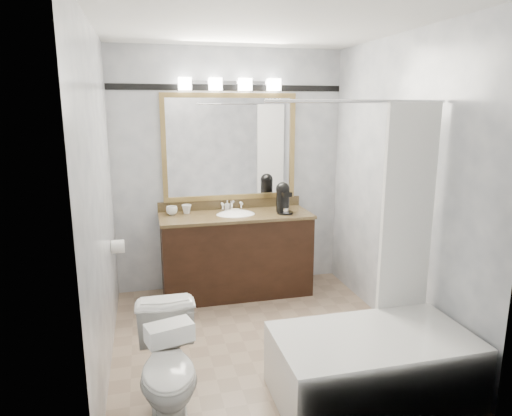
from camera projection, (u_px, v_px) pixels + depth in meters
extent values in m
cube|color=gray|center=(261.00, 340.00, 3.84)|extent=(2.40, 2.60, 0.01)
cube|color=white|center=(261.00, 23.00, 3.29)|extent=(2.40, 2.60, 0.01)
cube|color=silver|center=(230.00, 171.00, 4.80)|extent=(2.40, 0.01, 2.50)
cube|color=silver|center=(325.00, 240.00, 2.33)|extent=(2.40, 0.01, 2.50)
cube|color=silver|center=(99.00, 201.00, 3.28)|extent=(0.01, 2.60, 2.50)
cube|color=silver|center=(399.00, 187.00, 3.85)|extent=(0.01, 2.60, 2.50)
cube|color=black|center=(236.00, 255.00, 4.71)|extent=(1.50, 0.55, 0.82)
cube|color=olive|center=(236.00, 216.00, 4.62)|extent=(1.53, 0.58, 0.03)
cube|color=olive|center=(231.00, 204.00, 4.86)|extent=(1.53, 0.03, 0.10)
ellipsoid|color=white|center=(236.00, 217.00, 4.62)|extent=(0.44, 0.34, 0.14)
cube|color=#A5854A|center=(229.00, 95.00, 4.61)|extent=(1.40, 0.04, 0.05)
cube|color=#A5854A|center=(231.00, 197.00, 4.84)|extent=(1.40, 0.04, 0.05)
cube|color=#A5854A|center=(164.00, 149.00, 4.56)|extent=(0.05, 0.04, 1.00)
cube|color=#A5854A|center=(292.00, 146.00, 4.88)|extent=(0.05, 0.04, 1.00)
cube|color=white|center=(230.00, 147.00, 4.73)|extent=(1.30, 0.01, 1.00)
cube|color=silver|center=(229.00, 82.00, 4.57)|extent=(0.90, 0.05, 0.03)
cube|color=white|center=(185.00, 84.00, 4.42)|extent=(0.12, 0.12, 0.12)
cube|color=white|center=(215.00, 84.00, 4.49)|extent=(0.12, 0.12, 0.12)
cube|color=white|center=(245.00, 84.00, 4.56)|extent=(0.12, 0.12, 0.12)
cube|color=white|center=(274.00, 85.00, 4.63)|extent=(0.12, 0.12, 0.12)
cube|color=black|center=(229.00, 88.00, 4.60)|extent=(2.40, 0.01, 0.06)
cube|color=white|center=(372.00, 366.00, 3.04)|extent=(1.30, 0.72, 0.45)
cylinder|color=silver|center=(359.00, 101.00, 3.02)|extent=(1.30, 0.02, 0.02)
cube|color=white|center=(407.00, 212.00, 3.28)|extent=(0.40, 0.04, 1.55)
cylinder|color=white|center=(118.00, 246.00, 4.05)|extent=(0.11, 0.12, 0.12)
imported|color=white|center=(169.00, 369.00, 2.80)|extent=(0.39, 0.68, 0.69)
cube|color=white|center=(169.00, 332.00, 2.43)|extent=(0.27, 0.20, 0.10)
cylinder|color=black|center=(285.00, 213.00, 4.63)|extent=(0.16, 0.16, 0.02)
cylinder|color=black|center=(283.00, 200.00, 4.66)|extent=(0.14, 0.14, 0.24)
sphere|color=black|center=(283.00, 189.00, 4.63)|extent=(0.14, 0.14, 0.14)
cube|color=black|center=(286.00, 194.00, 4.57)|extent=(0.11, 0.11, 0.05)
cylinder|color=silver|center=(286.00, 210.00, 4.61)|extent=(0.05, 0.05, 0.05)
imported|color=white|center=(172.00, 211.00, 4.57)|extent=(0.14, 0.14, 0.09)
imported|color=white|center=(187.00, 209.00, 4.63)|extent=(0.12, 0.12, 0.09)
imported|color=white|center=(227.00, 205.00, 4.78)|extent=(0.06, 0.06, 0.10)
cube|color=beige|center=(235.00, 210.00, 4.73)|extent=(0.10, 0.07, 0.03)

